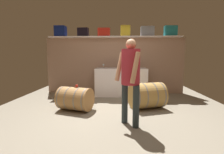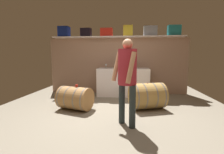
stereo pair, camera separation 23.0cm
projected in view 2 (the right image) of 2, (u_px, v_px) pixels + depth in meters
name	position (u px, v px, depth m)	size (l,w,h in m)	color
ground_plane	(112.00, 110.00, 4.07)	(6.01, 8.33, 0.02)	gray
back_wall_panel	(117.00, 66.00, 5.85)	(4.81, 0.10, 1.94)	#A07C65
high_shelf_board	(117.00, 37.00, 5.58)	(4.43, 0.40, 0.03)	silver
toolcase_navy	(64.00, 32.00, 5.73)	(0.36, 0.30, 0.36)	navy
toolcase_black	(86.00, 33.00, 5.66)	(0.35, 0.21, 0.29)	black
toolcase_red	(107.00, 32.00, 5.59)	(0.40, 0.25, 0.28)	red
toolcase_yellow	(128.00, 31.00, 5.52)	(0.31, 0.23, 0.36)	yellow
toolcase_grey	(150.00, 31.00, 5.45)	(0.43, 0.23, 0.32)	gray
toolcase_teal	(174.00, 31.00, 5.37)	(0.41, 0.20, 0.34)	#1E767D
work_cabinet	(123.00, 82.00, 5.50)	(1.68, 0.67, 0.91)	white
wine_bottle_dark	(122.00, 65.00, 5.24)	(0.07, 0.07, 0.29)	black
wine_glass	(106.00, 65.00, 5.71)	(0.07, 0.07, 0.14)	white
wine_barrel_near	(75.00, 98.00, 4.07)	(0.92, 0.77, 0.57)	#A67844
wine_barrel_far	(147.00, 96.00, 4.13)	(0.98, 0.86, 0.65)	#A98343
tasting_cup	(77.00, 86.00, 4.02)	(0.06, 0.06, 0.06)	red
winemaker_pouring	(127.00, 73.00, 3.03)	(0.49, 0.50, 1.62)	#283133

